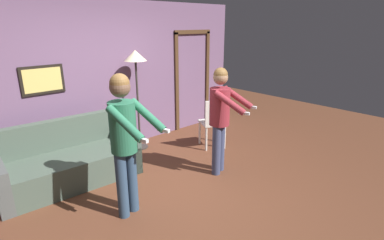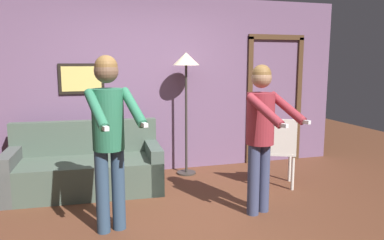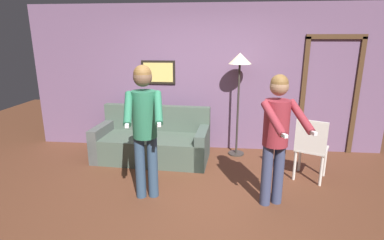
% 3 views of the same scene
% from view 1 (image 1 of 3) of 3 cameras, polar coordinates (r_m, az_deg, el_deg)
% --- Properties ---
extents(ground_plane, '(12.00, 12.00, 0.00)m').
position_cam_1_polar(ground_plane, '(4.16, -3.53, -14.31)').
color(ground_plane, brown).
extents(back_wall_assembly, '(6.40, 0.10, 2.60)m').
position_cam_1_polar(back_wall_assembly, '(5.34, -17.65, 7.27)').
color(back_wall_assembly, '#6D506F').
rests_on(back_wall_assembly, ground_plane).
extents(couch, '(1.95, 0.96, 0.87)m').
position_cam_1_polar(couch, '(4.74, -22.44, -7.65)').
color(couch, '#475649').
rests_on(couch, ground_plane).
extents(torchiere_lamp, '(0.38, 0.38, 1.78)m').
position_cam_1_polar(torchiere_lamp, '(5.30, -10.67, 10.25)').
color(torchiere_lamp, '#332D28').
rests_on(torchiere_lamp, ground_plane).
extents(person_standing_left, '(0.53, 0.70, 1.72)m').
position_cam_1_polar(person_standing_left, '(3.44, -12.74, -2.57)').
color(person_standing_left, '#2F4661').
rests_on(person_standing_left, ground_plane).
extents(person_standing_right, '(0.56, 0.68, 1.63)m').
position_cam_1_polar(person_standing_right, '(4.41, 5.49, 1.49)').
color(person_standing_right, '#3A4263').
rests_on(person_standing_right, ground_plane).
extents(dining_chair_distant, '(0.56, 0.56, 0.93)m').
position_cam_1_polar(dining_chair_distant, '(5.45, 4.20, -0.11)').
color(dining_chair_distant, silver).
rests_on(dining_chair_distant, ground_plane).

